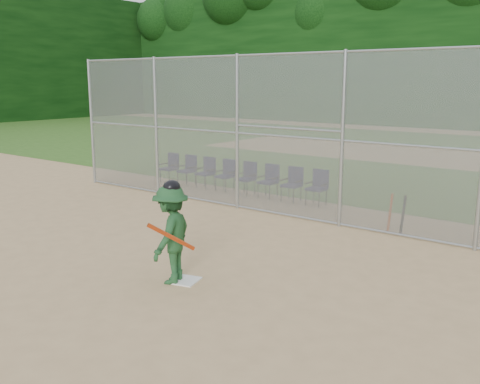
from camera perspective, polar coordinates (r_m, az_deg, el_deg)
The scene contains 16 objects.
ground at distance 9.41m, azimuth -9.40°, elevation -9.06°, with size 100.00×100.00×0.00m, color tan.
grass_strip at distance 25.05m, azimuth 22.10°, elevation 3.29°, with size 100.00×100.00×0.00m, color #315D1B.
dirt_patch_far at distance 25.05m, azimuth 22.10°, elevation 3.30°, with size 24.00×24.00×0.00m, color tan.
backstop_fence at distance 12.80m, azimuth 6.85°, elevation 6.07°, with size 16.09×0.09×4.00m.
treeline at distance 26.85m, azimuth 24.22°, elevation 15.42°, with size 81.00×60.00×11.00m.
home_plate at distance 9.21m, azimuth -5.95°, elevation -9.35°, with size 0.46×0.46×0.02m, color white.
batter_at_plate at distance 8.94m, azimuth -7.35°, elevation -4.41°, with size 1.10×1.35×1.75m.
spare_bats at distance 12.45m, azimuth 16.36°, elevation -2.18°, with size 0.36×0.25×0.85m.
chair_0 at distance 17.95m, azimuth -7.61°, elevation 2.56°, with size 0.54×0.52×0.96m, color #10123C, non-canonical shape.
chair_1 at distance 17.40m, azimuth -5.74°, elevation 2.31°, with size 0.54×0.52×0.96m, color #10123C, non-canonical shape.
chair_2 at distance 16.87m, azimuth -3.75°, elevation 2.05°, with size 0.54×0.52×0.96m, color #10123C, non-canonical shape.
chair_3 at distance 16.37m, azimuth -1.64°, elevation 1.77°, with size 0.54×0.52×0.96m, color #10123C, non-canonical shape.
chair_4 at distance 15.88m, azimuth 0.60°, elevation 1.46°, with size 0.54×0.52×0.96m, color #10123C, non-canonical shape.
chair_5 at distance 15.43m, azimuth 2.97°, elevation 1.14°, with size 0.54×0.52×0.96m, color #10123C, non-canonical shape.
chair_6 at distance 15.00m, azimuth 5.49°, elevation 0.80°, with size 0.54×0.52×0.96m, color #10123C, non-canonical shape.
chair_7 at distance 14.60m, azimuth 8.15°, elevation 0.43°, with size 0.54×0.52×0.96m, color #10123C, non-canonical shape.
Camera 1 is at (6.47, -5.97, 3.32)m, focal length 40.00 mm.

